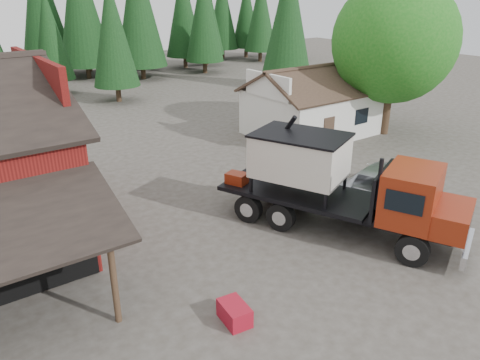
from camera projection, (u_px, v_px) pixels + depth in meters
ground at (301, 289)px, 15.72m from camera, size 120.00×120.00×0.00m
farmhouse at (312, 109)px, 31.85m from camera, size 8.60×6.42×4.65m
deciduous_tree at (394, 45)px, 30.14m from camera, size 8.00×8.00×10.20m
conifer_backdrop at (16, 87)px, 47.11m from camera, size 76.00×16.00×16.00m
near_pine_b at (112, 32)px, 39.14m from camera, size 3.96×3.96×10.40m
near_pine_c at (288, 15)px, 44.45m from camera, size 4.84×4.84×12.40m
feed_truck at (338, 183)px, 18.79m from camera, size 6.47×10.25×4.53m
silver_car at (384, 183)px, 21.98m from camera, size 6.65×4.15×1.71m
equip_box at (234, 313)px, 14.12m from camera, size 0.83×1.18×0.60m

